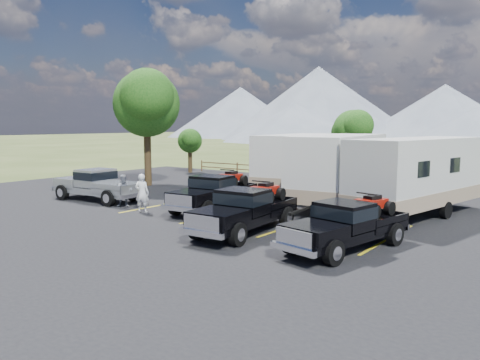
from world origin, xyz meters
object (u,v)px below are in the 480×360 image
Objects in this scene: tree_big_nw at (146,104)px; person_b at (124,191)px; rig_right at (348,224)px; rig_left at (215,192)px; rig_center at (246,209)px; trailer_center at (340,169)px; pickup_silver at (98,184)px; person_a at (142,193)px; trailer_left at (297,162)px; trailer_right at (417,175)px.

tree_big_nw reaches higher than person_b.
rig_left is at bearing 172.04° from rig_right.
rig_center is 3.56× the size of person_b.
trailer_center reaches higher than person_b.
trailer_center reaches higher than pickup_silver.
person_a is (7.27, -6.94, -4.63)m from tree_big_nw.
person_a is at bearing 172.34° from rig_center.
person_b is (-4.32, -10.06, -1.04)m from trailer_left.
rig_center reaches higher than person_b.
rig_center is 1.03× the size of rig_right.
trailer_left is at bearing 138.15° from rig_right.
trailer_center is at bearing -45.11° from trailer_left.
rig_left is 8.66m from rig_right.
trailer_left is at bearing 105.93° from rig_center.
rig_left is at bearing -24.61° from tree_big_nw.
trailer_right is 16.52m from pickup_silver.
rig_center is 8.63m from trailer_right.
trailer_right reaches higher than rig_right.
rig_left is at bearing 140.01° from rig_center.
rig_right is at bearing -3.73° from rig_center.
rig_left is 4.91m from rig_center.
trailer_center is at bearing -5.78° from person_b.
rig_right is 8.78m from trailer_center.
person_a is at bearing -112.09° from trailer_left.
rig_center is 0.57× the size of trailer_right.
rig_right is at bearing -69.88° from trailer_center.
rig_center is 0.57× the size of trailer_left.
rig_right reaches higher than pickup_silver.
trailer_left is (-8.21, 10.90, 0.99)m from rig_right.
trailer_left reaches higher than person_a.
trailer_left is at bearing 84.02° from rig_left.
trailer_center is 6.39× the size of person_b.
rig_center is at bearing -108.80° from trailer_right.
person_a is 1.13× the size of person_b.
rig_left is at bearing -139.94° from trailer_right.
tree_big_nw reaches higher than trailer_left.
tree_big_nw is 1.38× the size of rig_right.
trailer_right is (8.32, -3.52, 0.01)m from trailer_left.
pickup_silver is 3.60× the size of person_b.
trailer_left is at bearing 168.42° from trailer_right.
person_a is at bearing -135.48° from trailer_right.
trailer_center is at bearing 83.79° from rig_center.
trailer_left is (-4.01, 10.93, 0.94)m from rig_center.
pickup_silver is 3.19× the size of person_a.
pickup_silver is at bearing 128.49° from person_b.
person_b is (-4.35, -2.00, -0.10)m from rig_left.
trailer_right is (8.29, 4.54, 0.94)m from rig_left.
trailer_center is 10.07m from person_a.
rig_left is 4.79m from person_b.
rig_right is 0.55× the size of trailer_left.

